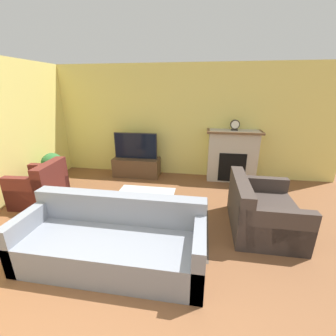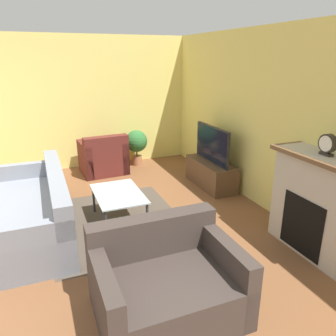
{
  "view_description": "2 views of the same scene",
  "coord_description": "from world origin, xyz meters",
  "px_view_note": "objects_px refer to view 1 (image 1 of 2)",
  "views": [
    {
      "loc": [
        1.03,
        -1.1,
        2.14
      ],
      "look_at": [
        0.39,
        2.82,
        0.73
      ],
      "focal_mm": 24.0,
      "sensor_mm": 36.0,
      "label": 1
    },
    {
      "loc": [
        4.3,
        1.29,
        2.27
      ],
      "look_at": [
        0.29,
        2.92,
        0.79
      ],
      "focal_mm": 35.0,
      "sensor_mm": 36.0,
      "label": 2
    }
  ],
  "objects_px": {
    "couch_sectional": "(113,242)",
    "coffee_table": "(145,196)",
    "armchair_by_window": "(41,188)",
    "couch_loveseat": "(261,212)",
    "potted_plant": "(53,165)",
    "tv": "(136,146)",
    "mantel_clock": "(235,125)"
  },
  "relations": [
    {
      "from": "armchair_by_window",
      "to": "couch_sectional",
      "type": "bearing_deg",
      "value": 52.78
    },
    {
      "from": "armchair_by_window",
      "to": "coffee_table",
      "type": "relative_size",
      "value": 0.95
    },
    {
      "from": "couch_loveseat",
      "to": "armchair_by_window",
      "type": "xyz_separation_m",
      "value": [
        -4.06,
        0.25,
        0.01
      ]
    },
    {
      "from": "couch_loveseat",
      "to": "coffee_table",
      "type": "bearing_deg",
      "value": 89.2
    },
    {
      "from": "couch_loveseat",
      "to": "potted_plant",
      "type": "distance_m",
      "value": 4.44
    },
    {
      "from": "tv",
      "to": "potted_plant",
      "type": "bearing_deg",
      "value": -152.09
    },
    {
      "from": "tv",
      "to": "potted_plant",
      "type": "height_order",
      "value": "tv"
    },
    {
      "from": "couch_sectional",
      "to": "potted_plant",
      "type": "bearing_deg",
      "value": 137.32
    },
    {
      "from": "couch_loveseat",
      "to": "coffee_table",
      "type": "distance_m",
      "value": 1.89
    },
    {
      "from": "couch_sectional",
      "to": "potted_plant",
      "type": "distance_m",
      "value": 3.11
    },
    {
      "from": "mantel_clock",
      "to": "couch_sectional",
      "type": "bearing_deg",
      "value": -119.58
    },
    {
      "from": "coffee_table",
      "to": "potted_plant",
      "type": "relative_size",
      "value": 1.26
    },
    {
      "from": "coffee_table",
      "to": "mantel_clock",
      "type": "xyz_separation_m",
      "value": [
        1.62,
        2.01,
        0.95
      ]
    },
    {
      "from": "tv",
      "to": "coffee_table",
      "type": "xyz_separation_m",
      "value": [
        0.73,
        -1.9,
        -0.39
      ]
    },
    {
      "from": "tv",
      "to": "mantel_clock",
      "type": "xyz_separation_m",
      "value": [
        2.35,
        0.11,
        0.56
      ]
    },
    {
      "from": "couch_sectional",
      "to": "coffee_table",
      "type": "relative_size",
      "value": 2.39
    },
    {
      "from": "couch_sectional",
      "to": "coffee_table",
      "type": "height_order",
      "value": "couch_sectional"
    },
    {
      "from": "tv",
      "to": "coffee_table",
      "type": "distance_m",
      "value": 2.07
    },
    {
      "from": "couch_loveseat",
      "to": "armchair_by_window",
      "type": "relative_size",
      "value": 1.39
    },
    {
      "from": "armchair_by_window",
      "to": "potted_plant",
      "type": "distance_m",
      "value": 0.84
    },
    {
      "from": "armchair_by_window",
      "to": "mantel_clock",
      "type": "xyz_separation_m",
      "value": [
        3.79,
        1.78,
        1.05
      ]
    },
    {
      "from": "couch_loveseat",
      "to": "armchair_by_window",
      "type": "bearing_deg",
      "value": 86.42
    },
    {
      "from": "potted_plant",
      "to": "armchair_by_window",
      "type": "bearing_deg",
      "value": -71.91
    },
    {
      "from": "couch_loveseat",
      "to": "potted_plant",
      "type": "height_order",
      "value": "couch_loveseat"
    },
    {
      "from": "tv",
      "to": "coffee_table",
      "type": "bearing_deg",
      "value": -69.09
    },
    {
      "from": "potted_plant",
      "to": "mantel_clock",
      "type": "xyz_separation_m",
      "value": [
        4.04,
        1.0,
        0.85
      ]
    },
    {
      "from": "couch_sectional",
      "to": "coffee_table",
      "type": "distance_m",
      "value": 1.11
    },
    {
      "from": "couch_sectional",
      "to": "mantel_clock",
      "type": "relative_size",
      "value": 9.52
    },
    {
      "from": "tv",
      "to": "couch_loveseat",
      "type": "bearing_deg",
      "value": -36.4
    },
    {
      "from": "armchair_by_window",
      "to": "mantel_clock",
      "type": "relative_size",
      "value": 3.78
    },
    {
      "from": "couch_loveseat",
      "to": "mantel_clock",
      "type": "height_order",
      "value": "mantel_clock"
    },
    {
      "from": "potted_plant",
      "to": "mantel_clock",
      "type": "height_order",
      "value": "mantel_clock"
    }
  ]
}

